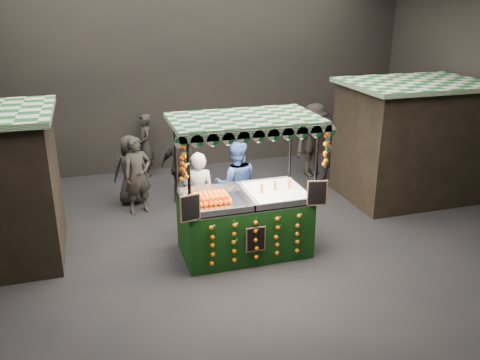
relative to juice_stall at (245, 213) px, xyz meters
name	(u,v)px	position (x,y,z in m)	size (l,w,h in m)	color
ground	(240,251)	(-0.08, 0.05, -0.76)	(12.00, 12.00, 0.00)	black
market_hall	(240,59)	(-0.08, 0.05, 2.62)	(12.10, 10.10, 5.05)	black
neighbour_stall_right	(410,140)	(4.32, 1.55, 0.55)	(3.00, 2.20, 2.60)	black
juice_stall	(245,213)	(0.00, 0.00, 0.00)	(2.54, 1.49, 2.46)	black
vendor_grey	(199,195)	(-0.63, 0.91, 0.07)	(0.67, 0.51, 1.66)	gray
vendor_blue	(236,184)	(0.17, 1.13, 0.10)	(0.96, 0.81, 1.73)	#2B468A
shopper_0	(138,175)	(-1.60, 2.34, 0.06)	(0.69, 0.55, 1.64)	#2D2924
shopper_1	(339,148)	(3.27, 2.84, 0.09)	(0.98, 0.86, 1.71)	black
shopper_2	(182,167)	(-0.63, 2.61, 0.06)	(1.02, 0.86, 1.64)	black
shopper_3	(314,140)	(2.87, 3.41, 0.16)	(1.36, 1.10, 1.84)	black
shopper_4	(131,170)	(-1.69, 2.90, 0.00)	(0.76, 0.51, 1.53)	#2D2624
shopper_5	(343,148)	(3.48, 3.00, 0.02)	(0.60, 1.48, 1.56)	black
shopper_6	(145,145)	(-1.16, 4.65, 0.03)	(0.45, 0.62, 1.58)	#2D2724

